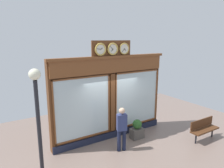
# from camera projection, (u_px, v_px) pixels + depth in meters

# --- Properties ---
(shop_facade) EXTENTS (5.20, 0.42, 4.07)m
(shop_facade) POSITION_uv_depth(u_px,v_px,m) (110.00, 97.00, 8.57)
(shop_facade) COLOR #5B3319
(shop_facade) RESTS_ON ground_plane
(pedestrian) EXTENTS (0.41, 0.32, 1.69)m
(pedestrian) POSITION_uv_depth(u_px,v_px,m) (122.00, 127.00, 7.63)
(pedestrian) COLOR #191E38
(pedestrian) RESTS_ON ground_plane
(street_lamp) EXTENTS (0.28, 0.28, 3.46)m
(street_lamp) POSITION_uv_depth(u_px,v_px,m) (38.00, 115.00, 5.08)
(street_lamp) COLOR black
(street_lamp) RESTS_ON ground_plane
(planter_box) EXTENTS (0.56, 0.36, 0.44)m
(planter_box) POSITION_uv_depth(u_px,v_px,m) (137.00, 133.00, 8.75)
(planter_box) COLOR #4C4742
(planter_box) RESTS_ON ground_plane
(planter_shrub) EXTENTS (0.39, 0.39, 0.39)m
(planter_shrub) POSITION_uv_depth(u_px,v_px,m) (137.00, 124.00, 8.66)
(planter_shrub) COLOR #285623
(planter_shrub) RESTS_ON planter_box
(street_bench) EXTENTS (1.40, 0.40, 0.87)m
(street_bench) POSITION_uv_depth(u_px,v_px,m) (204.00, 128.00, 8.56)
(street_bench) COLOR #4C2B16
(street_bench) RESTS_ON ground_plane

